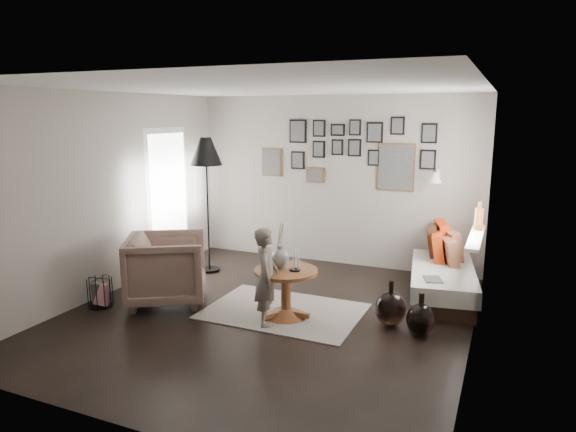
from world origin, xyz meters
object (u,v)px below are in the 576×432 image
at_px(daybed, 444,275).
at_px(demijohn_large, 390,309).
at_px(armchair, 167,269).
at_px(demijohn_small, 420,319).
at_px(vase, 280,255).
at_px(pedestal_table, 286,295).
at_px(floor_lamp, 206,157).
at_px(magazine_basket, 100,292).
at_px(child, 266,277).

bearing_deg(daybed, demijohn_large, -117.60).
distance_m(daybed, demijohn_large, 1.31).
bearing_deg(armchair, demijohn_small, -116.60).
xyz_separation_m(vase, demijohn_small, (1.59, 0.10, -0.56)).
relative_size(daybed, demijohn_large, 3.64).
relative_size(armchair, demijohn_large, 1.84).
relative_size(daybed, demijohn_small, 4.00).
relative_size(pedestal_table, armchair, 0.77).
xyz_separation_m(demijohn_large, demijohn_small, (0.35, -0.12, -0.02)).
height_order(armchair, floor_lamp, floor_lamp).
bearing_deg(demijohn_small, magazine_basket, -169.18).
bearing_deg(pedestal_table, vase, 165.96).
bearing_deg(pedestal_table, demijohn_small, 4.38).
height_order(vase, daybed, vase).
relative_size(vase, daybed, 0.28).
bearing_deg(pedestal_table, daybed, 42.99).
xyz_separation_m(pedestal_table, armchair, (-1.56, -0.14, 0.16)).
relative_size(pedestal_table, magazine_basket, 2.04).
distance_m(vase, magazine_basket, 2.30).
relative_size(magazine_basket, demijohn_small, 0.76).
xyz_separation_m(pedestal_table, daybed, (1.58, 1.47, 0.00)).
bearing_deg(daybed, magazine_basket, -160.41).
bearing_deg(child, demijohn_small, -98.83).
distance_m(daybed, demijohn_small, 1.36).
xyz_separation_m(pedestal_table, demijohn_large, (1.16, 0.24, -0.07)).
xyz_separation_m(magazine_basket, demijohn_small, (3.73, 0.71, 0.00)).
bearing_deg(child, armchair, 61.90).
distance_m(pedestal_table, magazine_basket, 2.30).
bearing_deg(vase, magazine_basket, -163.91).
height_order(magazine_basket, child, child).
bearing_deg(demijohn_small, child, -166.28).
xyz_separation_m(floor_lamp, demijohn_large, (2.94, -0.94, -1.51)).
xyz_separation_m(daybed, floor_lamp, (-3.36, -0.29, 1.44)).
distance_m(vase, floor_lamp, 2.28).
relative_size(daybed, child, 1.69).
bearing_deg(magazine_basket, daybed, 28.57).
bearing_deg(demijohn_large, vase, -170.14).
relative_size(pedestal_table, demijohn_large, 1.42).
bearing_deg(magazine_basket, demijohn_small, 10.82).
xyz_separation_m(daybed, child, (-1.69, -1.75, 0.28)).
relative_size(demijohn_small, child, 0.42).
height_order(daybed, demijohn_large, daybed).
bearing_deg(child, pedestal_table, -44.37).
relative_size(armchair, demijohn_small, 2.02).
xyz_separation_m(vase, magazine_basket, (-2.14, -0.62, -0.56)).
relative_size(vase, armchair, 0.55).
height_order(demijohn_large, child, child).
bearing_deg(demijohn_small, daybed, 87.20).
height_order(pedestal_table, daybed, daybed).
relative_size(daybed, armchair, 1.98).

